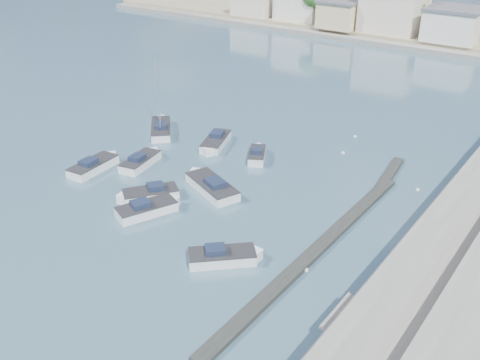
# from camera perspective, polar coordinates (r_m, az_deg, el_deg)

# --- Properties ---
(ground) EXTENTS (400.00, 400.00, 0.00)m
(ground) POSITION_cam_1_polar(r_m,az_deg,el_deg) (65.63, 15.62, 6.95)
(ground) COLOR #294053
(ground) RESTS_ON ground
(breakwater) EXTENTS (2.00, 31.02, 0.35)m
(breakwater) POSITION_cam_1_polar(r_m,az_deg,el_deg) (40.28, 9.92, -5.55)
(breakwater) COLOR black
(breakwater) RESTS_ON ground
(far_shore_quay) EXTENTS (160.00, 2.50, 0.80)m
(far_shore_quay) POSITION_cam_1_polar(r_m,az_deg,el_deg) (94.13, 22.97, 12.12)
(far_shore_quay) COLOR slate
(far_shore_quay) RESTS_ON ground
(motorboat_a) EXTENTS (2.47, 5.58, 1.48)m
(motorboat_a) POSITION_cam_1_polar(r_m,az_deg,el_deg) (50.97, -15.18, 1.51)
(motorboat_a) COLOR white
(motorboat_a) RESTS_ON ground
(motorboat_b) EXTENTS (3.54, 5.24, 1.48)m
(motorboat_b) POSITION_cam_1_polar(r_m,az_deg,el_deg) (42.84, -9.61, -3.04)
(motorboat_b) COLOR white
(motorboat_b) RESTS_ON ground
(motorboat_c) EXTENTS (6.40, 4.18, 1.48)m
(motorboat_c) POSITION_cam_1_polar(r_m,az_deg,el_deg) (45.73, -3.20, -0.59)
(motorboat_c) COLOR white
(motorboat_c) RESTS_ON ground
(motorboat_d) EXTENTS (4.10, 4.73, 1.48)m
(motorboat_d) POSITION_cam_1_polar(r_m,az_deg,el_deg) (44.85, -9.83, -1.59)
(motorboat_d) COLOR white
(motorboat_d) RESTS_ON ground
(motorboat_e) EXTENTS (2.79, 5.22, 1.48)m
(motorboat_e) POSITION_cam_1_polar(r_m,az_deg,el_deg) (50.89, -10.43, 2.01)
(motorboat_e) COLOR white
(motorboat_e) RESTS_ON ground
(motorboat_f) EXTENTS (3.09, 3.91, 1.48)m
(motorboat_f) POSITION_cam_1_polar(r_m,az_deg,el_deg) (51.34, 1.84, 2.70)
(motorboat_f) COLOR white
(motorboat_f) RESTS_ON ground
(motorboat_g) EXTENTS (3.63, 5.56, 1.48)m
(motorboat_g) POSITION_cam_1_polar(r_m,az_deg,el_deg) (54.00, -2.67, 3.98)
(motorboat_g) COLOR white
(motorboat_g) RESTS_ON ground
(motorboat_h) EXTENTS (4.54, 4.47, 1.48)m
(motorboat_h) POSITION_cam_1_polar(r_m,az_deg,el_deg) (36.80, -1.53, -8.22)
(motorboat_h) COLOR white
(motorboat_h) RESTS_ON ground
(sailboat) EXTENTS (5.40, 5.55, 9.00)m
(sailboat) POSITION_cam_1_polar(r_m,az_deg,el_deg) (58.17, -8.43, 5.50)
(sailboat) COLOR white
(sailboat) RESTS_ON ground
(mooring_buoys) EXTENTS (10.24, 39.14, 0.33)m
(mooring_buoys) POSITION_cam_1_polar(r_m,az_deg,el_deg) (41.65, 9.34, -4.50)
(mooring_buoys) COLOR white
(mooring_buoys) RESTS_ON ground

